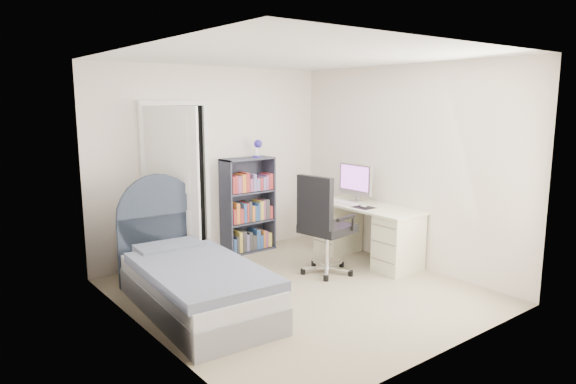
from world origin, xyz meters
TOP-DOWN VIEW (x-y plane):
  - room_shell at (0.00, 0.00)m, footprint 3.50×3.70m
  - door at (-0.71, 1.53)m, footprint 0.92×0.77m
  - bed at (-1.11, 0.31)m, footprint 1.09×2.09m
  - nightstand at (-1.13, 1.49)m, footprint 0.42×0.42m
  - floor_lamp at (-0.70, 1.52)m, footprint 0.20×0.20m
  - bookcase at (0.44, 1.64)m, footprint 0.73×0.31m
  - desk at (1.40, 0.34)m, footprint 0.60×1.50m
  - office_chair at (0.57, 0.26)m, footprint 0.65×0.67m

SIDE VIEW (x-z plane):
  - bed at x=-1.11m, z-range -0.34..0.91m
  - desk at x=1.40m, z-range -0.21..1.02m
  - nightstand at x=-1.13m, z-range 0.10..0.71m
  - floor_lamp at x=-0.70m, z-range -0.13..1.30m
  - bookcase at x=0.44m, z-range -0.18..1.36m
  - office_chair at x=0.57m, z-range 0.06..1.27m
  - door at x=-0.71m, z-range 0.00..2.06m
  - room_shell at x=0.00m, z-range -0.05..2.55m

